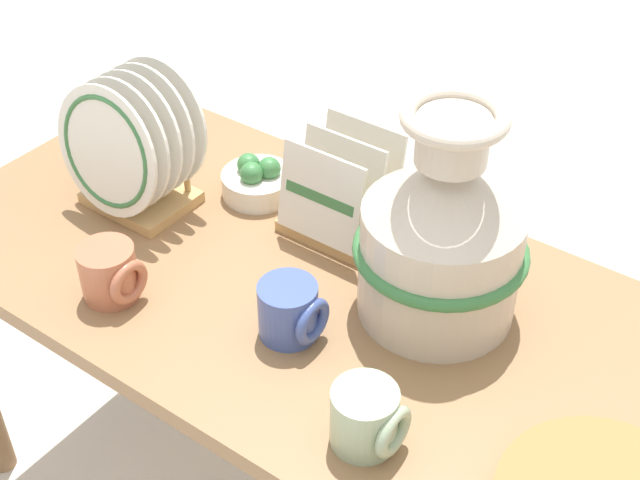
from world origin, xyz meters
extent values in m
cube|color=olive|center=(0.00, 0.00, 0.67)|extent=(1.48, 0.68, 0.03)
cylinder|color=olive|center=(-0.69, 0.29, 0.33)|extent=(0.06, 0.06, 0.65)
cylinder|color=beige|center=(0.18, 0.08, 0.79)|extent=(0.26, 0.26, 0.20)
cone|color=beige|center=(0.18, 0.08, 0.93)|extent=(0.26, 0.26, 0.09)
cylinder|color=beige|center=(0.18, 0.08, 1.01)|extent=(0.11, 0.11, 0.07)
torus|color=beige|center=(0.18, 0.08, 1.05)|extent=(0.16, 0.16, 0.02)
torus|color=#38753D|center=(0.18, 0.08, 0.81)|extent=(0.28, 0.28, 0.02)
cube|color=tan|center=(-0.43, 0.01, 0.70)|extent=(0.19, 0.15, 0.02)
cylinder|color=tan|center=(-0.49, 0.07, 0.74)|extent=(0.01, 0.01, 0.06)
cylinder|color=tan|center=(-0.36, 0.07, 0.74)|extent=(0.01, 0.01, 0.06)
cylinder|color=silver|center=(-0.43, -0.06, 0.83)|extent=(0.24, 0.05, 0.24)
torus|color=#38703D|center=(-0.43, -0.06, 0.83)|extent=(0.21, 0.05, 0.21)
cylinder|color=silver|center=(-0.43, -0.03, 0.83)|extent=(0.24, 0.05, 0.24)
cylinder|color=silver|center=(-0.43, 0.01, 0.83)|extent=(0.24, 0.05, 0.24)
cylinder|color=silver|center=(-0.43, 0.04, 0.83)|extent=(0.24, 0.05, 0.24)
cylinder|color=silver|center=(-0.43, 0.07, 0.83)|extent=(0.24, 0.05, 0.24)
cube|color=tan|center=(-0.07, 0.16, 0.70)|extent=(0.19, 0.15, 0.02)
cylinder|color=tan|center=(-0.14, 0.22, 0.74)|extent=(0.01, 0.01, 0.06)
cylinder|color=tan|center=(0.00, 0.22, 0.74)|extent=(0.01, 0.01, 0.06)
cube|color=silver|center=(-0.07, 0.10, 0.80)|extent=(0.17, 0.04, 0.17)
cube|color=silver|center=(-0.07, 0.16, 0.80)|extent=(0.17, 0.04, 0.17)
cube|color=silver|center=(-0.07, 0.22, 0.80)|extent=(0.17, 0.04, 0.17)
cube|color=#38703D|center=(-0.07, 0.09, 0.80)|extent=(0.14, 0.01, 0.02)
cylinder|color=#42569E|center=(0.02, -0.11, 0.73)|extent=(0.10, 0.10, 0.10)
torus|color=#42569E|center=(0.06, -0.11, 0.74)|extent=(0.02, 0.08, 0.08)
cylinder|color=#9EB28E|center=(0.23, -0.22, 0.73)|extent=(0.10, 0.10, 0.10)
torus|color=#9EB28E|center=(0.28, -0.22, 0.74)|extent=(0.02, 0.08, 0.08)
cylinder|color=#B76647|center=(-0.28, -0.21, 0.73)|extent=(0.10, 0.10, 0.10)
torus|color=#B76647|center=(-0.23, -0.21, 0.74)|extent=(0.02, 0.08, 0.08)
cylinder|color=silver|center=(-0.26, 0.16, 0.71)|extent=(0.14, 0.14, 0.05)
sphere|color=#38753D|center=(-0.28, 0.16, 0.75)|extent=(0.04, 0.04, 0.04)
sphere|color=#38753D|center=(-0.24, 0.17, 0.75)|extent=(0.04, 0.04, 0.04)
sphere|color=#38753D|center=(-0.26, 0.14, 0.75)|extent=(0.04, 0.04, 0.04)
camera|label=1|loc=(0.66, -0.91, 1.69)|focal=50.00mm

